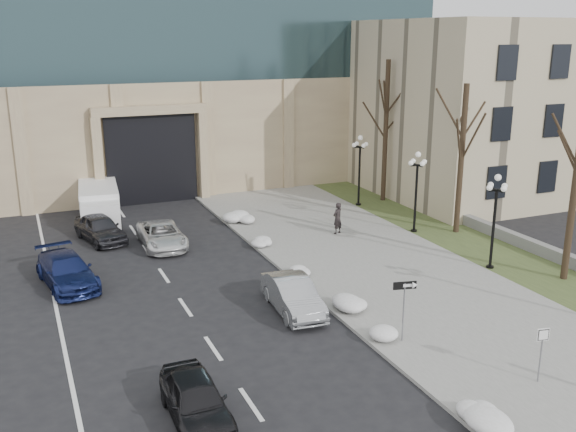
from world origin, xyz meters
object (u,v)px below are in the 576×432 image
car_a (196,400)px  pedestrian (337,218)px  lamppost_b (495,209)px  lamppost_d (360,161)px  box_truck (99,205)px  car_d (162,235)px  car_c (67,271)px  one_way_sign (409,293)px  keep_sign (542,344)px  lamppost_c (417,181)px  car_e (100,228)px  car_b (293,295)px

car_a → pedestrian: bearing=50.4°
lamppost_b → lamppost_d: bearing=90.0°
box_truck → car_d: bearing=-64.0°
car_c → pedestrian: bearing=-2.2°
car_d → one_way_sign: 15.97m
box_truck → lamppost_d: lamppost_d is taller
car_d → box_truck: 6.95m
car_a → pedestrian: size_ratio=2.24×
car_a → keep_sign: keep_sign is taller
lamppost_d → lamppost_c: bearing=-90.0°
one_way_sign → car_d: bearing=124.7°
lamppost_c → lamppost_b: bearing=-90.0°
car_d → car_e: (-2.92, 2.29, 0.09)m
keep_sign → car_c: bearing=143.5°
car_b → car_c: car_b is taller
car_c → lamppost_b: (19.10, -6.00, 2.36)m
car_a → car_c: size_ratio=0.82×
box_truck → lamppost_b: size_ratio=1.41×
car_b → one_way_sign: 5.24m
car_c → one_way_sign: size_ratio=1.99×
box_truck → lamppost_c: lamppost_c is taller
one_way_sign → lamppost_b: size_ratio=0.52×
pedestrian → car_d: bearing=-35.2°
car_b → box_truck: (-5.46, 17.04, 0.28)m
car_b → car_c: 10.64m
one_way_sign → lamppost_d: bearing=79.1°
lamppost_c → one_way_sign: bearing=-125.3°
car_a → car_c: bearing=101.9°
one_way_sign → lamppost_b: 9.56m
car_b → lamppost_b: 11.07m
lamppost_c → lamppost_d: same height
car_b → car_e: 14.15m
car_a → car_c: (-2.53, 12.66, 0.03)m
lamppost_c → box_truck: bearing=148.7°
car_d → car_e: car_e is taller
lamppost_b → lamppost_c: 6.50m
car_d → lamppost_c: size_ratio=0.98×
pedestrian → keep_sign: 17.08m
one_way_sign → lamppost_c: lamppost_c is taller
car_a → car_e: (-0.23, 18.81, 0.05)m
lamppost_c → car_c: bearing=-178.5°
box_truck → keep_sign: size_ratio=3.32×
car_e → one_way_sign: (8.70, -17.12, 1.30)m
car_a → lamppost_b: 18.01m
one_way_sign → lamppost_b: (8.11, 4.96, 1.03)m
one_way_sign → pedestrian: bearing=86.8°
car_d → lamppost_d: 14.44m
car_b → car_d: bearing=110.3°
car_c → lamppost_b: size_ratio=1.03×
car_d → keep_sign: keep_sign is taller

